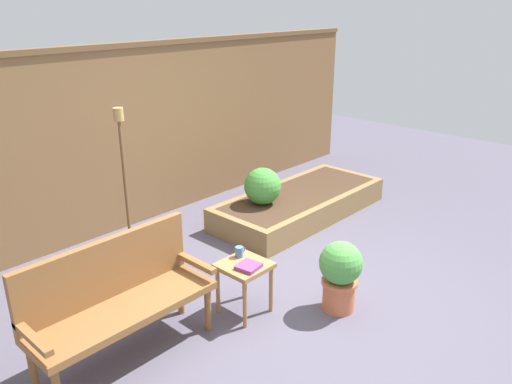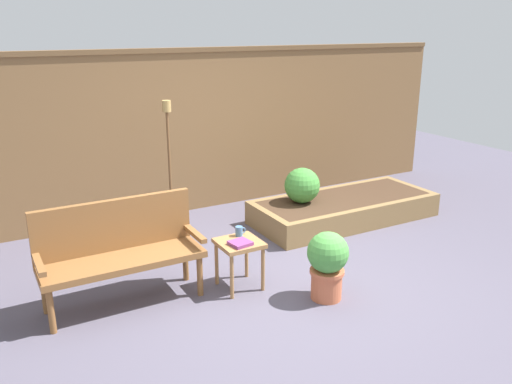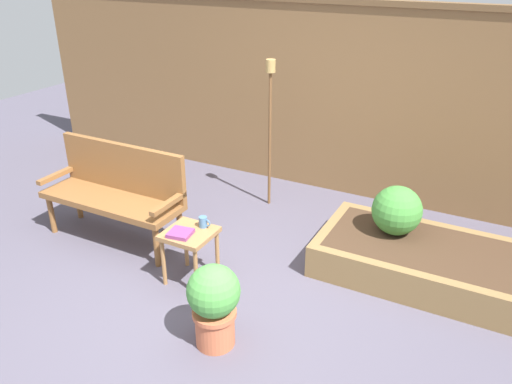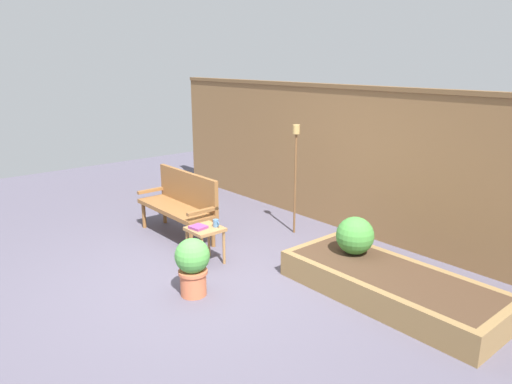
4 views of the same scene
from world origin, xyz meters
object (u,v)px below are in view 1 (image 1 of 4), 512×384
at_px(book_on_table, 249,266).
at_px(tiki_torch, 122,157).
at_px(shrub_near_bench, 263,186).
at_px(potted_boxwood, 340,273).
at_px(cup_on_table, 239,252).
at_px(garden_bench, 117,292).
at_px(side_table, 244,272).

distance_m(book_on_table, tiki_torch, 1.83).
bearing_deg(shrub_near_bench, book_on_table, -141.37).
relative_size(potted_boxwood, shrub_near_bench, 1.47).
distance_m(cup_on_table, shrub_near_bench, 1.71).
bearing_deg(potted_boxwood, garden_bench, 151.61).
relative_size(side_table, book_on_table, 2.60).
bearing_deg(book_on_table, side_table, 60.53).
xyz_separation_m(garden_bench, shrub_near_bench, (2.52, 0.80, -0.02)).
height_order(book_on_table, shrub_near_bench, shrub_near_bench).
relative_size(side_table, shrub_near_bench, 1.08).
bearing_deg(garden_bench, book_on_table, -21.07).
relative_size(garden_bench, cup_on_table, 13.19).
relative_size(garden_bench, side_table, 3.00).
height_order(cup_on_table, tiki_torch, tiki_torch).
bearing_deg(tiki_torch, cup_on_table, -85.03).
relative_size(book_on_table, potted_boxwood, 0.28).
relative_size(garden_bench, potted_boxwood, 2.21).
height_order(garden_bench, cup_on_table, garden_bench).
distance_m(potted_boxwood, tiki_torch, 2.45).
relative_size(garden_bench, book_on_table, 7.80).
relative_size(garden_bench, tiki_torch, 0.89).
height_order(side_table, potted_boxwood, potted_boxwood).
bearing_deg(cup_on_table, tiki_torch, 94.97).
bearing_deg(book_on_table, shrub_near_bench, 29.86).
distance_m(shrub_near_bench, tiki_torch, 1.72).
bearing_deg(garden_bench, cup_on_table, -9.77).
height_order(potted_boxwood, tiki_torch, tiki_torch).
distance_m(garden_bench, potted_boxwood, 1.90).
distance_m(garden_bench, shrub_near_bench, 2.64).
bearing_deg(shrub_near_bench, potted_boxwood, -116.78).
bearing_deg(potted_boxwood, cup_on_table, 127.44).
bearing_deg(book_on_table, garden_bench, 150.17).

